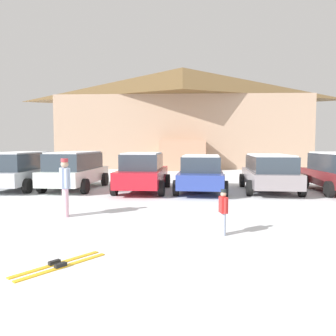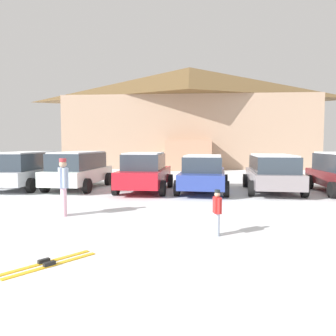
{
  "view_description": "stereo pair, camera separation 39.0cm",
  "coord_description": "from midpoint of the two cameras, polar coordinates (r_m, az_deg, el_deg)",
  "views": [
    {
      "loc": [
        1.85,
        -3.28,
        2.07
      ],
      "look_at": [
        0.94,
        8.4,
        1.22
      ],
      "focal_mm": 35.0,
      "sensor_mm": 36.0,
      "label": 1
    },
    {
      "loc": [
        2.24,
        -3.24,
        2.07
      ],
      "look_at": [
        0.94,
        8.4,
        1.22
      ],
      "focal_mm": 35.0,
      "sensor_mm": 36.0,
      "label": 2
    }
  ],
  "objects": [
    {
      "name": "ground",
      "position": [
        4.37,
        -26.69,
        -24.58
      ],
      "size": [
        160.0,
        160.0,
        0.0
      ],
      "primitive_type": "plane",
      "color": "silver"
    },
    {
      "name": "ski_lodge",
      "position": [
        31.46,
        2.15,
        8.97
      ],
      "size": [
        22.37,
        11.47,
        9.31
      ],
      "color": "tan",
      "rests_on": "ground"
    },
    {
      "name": "parked_silver_wagon",
      "position": [
        16.77,
        -24.94,
        -0.17
      ],
      "size": [
        2.34,
        4.82,
        1.72
      ],
      "color": "#B8BBC4",
      "rests_on": "ground"
    },
    {
      "name": "parked_white_suv",
      "position": [
        15.75,
        -16.51,
        -0.19
      ],
      "size": [
        2.22,
        4.56,
        1.73
      ],
      "color": "white",
      "rests_on": "ground"
    },
    {
      "name": "parked_red_sedan",
      "position": [
        14.44,
        -5.19,
        -0.7
      ],
      "size": [
        2.18,
        4.36,
        1.71
      ],
      "color": "red",
      "rests_on": "ground"
    },
    {
      "name": "parked_blue_hatchback",
      "position": [
        14.38,
        5.03,
        -0.88
      ],
      "size": [
        2.33,
        4.67,
        1.61
      ],
      "color": "#2B3F94",
      "rests_on": "ground"
    },
    {
      "name": "parked_grey_wagon",
      "position": [
        14.97,
        16.52,
        -0.57
      ],
      "size": [
        2.39,
        4.62,
        1.63
      ],
      "color": "gray",
      "rests_on": "ground"
    },
    {
      "name": "skier_child_in_red_jacket",
      "position": [
        7.58,
        8.14,
        -7.15
      ],
      "size": [
        0.2,
        0.38,
        1.05
      ],
      "color": "#9DAAC2",
      "rests_on": "ground"
    },
    {
      "name": "skier_adult_in_blue_parka",
      "position": [
        9.87,
        -18.59,
        -2.64
      ],
      "size": [
        0.41,
        0.54,
        1.67
      ],
      "color": "#EDB3C7",
      "rests_on": "ground"
    },
    {
      "name": "pair_of_skis",
      "position": [
        6.16,
        -20.17,
        -15.55
      ],
      "size": [
        1.24,
        1.52,
        0.08
      ],
      "color": "gold",
      "rests_on": "ground"
    }
  ]
}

